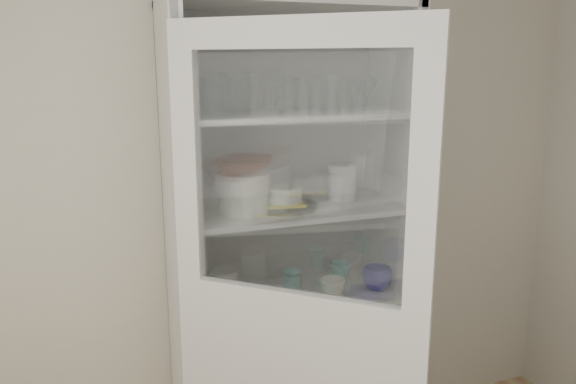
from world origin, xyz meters
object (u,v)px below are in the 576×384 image
object	(u,v)px
mug_teal	(340,272)
measuring_cups	(251,300)
mug_blue	(377,278)
tin_box	(355,356)
goblet_0	(222,91)
teal_jar	(292,281)
white_canister	(225,284)
pantry_cabinet	(283,272)
plate_stack_front	(243,201)
yellow_trivet	(284,203)
goblet_3	(369,91)
cream_bowl	(243,181)
cream_dish	(279,371)
terracotta_bowl	(242,165)
white_ramekin	(284,194)
cupboard_door	(296,353)
glass_platter	(284,206)
mug_white	(332,290)
grey_bowl_stack	(342,182)
goblet_1	(294,92)
plate_stack_back	(228,198)
goblet_2	(277,89)

from	to	relation	value
mug_teal	measuring_cups	size ratio (longest dim) A/B	0.98
mug_blue	tin_box	xyz separation A→B (m)	(-0.06, 0.09, -0.42)
goblet_0	mug_teal	bearing A→B (deg)	-4.00
mug_blue	mug_teal	bearing A→B (deg)	154.48
mug_teal	teal_jar	distance (m)	0.26
white_canister	teal_jar	bearing A→B (deg)	-3.76
pantry_cabinet	goblet_0	world-z (taller)	pantry_cabinet
plate_stack_front	mug_teal	bearing A→B (deg)	9.66
yellow_trivet	goblet_3	bearing A→B (deg)	11.73
tin_box	measuring_cups	bearing A→B (deg)	-174.41
goblet_0	cream_bowl	xyz separation A→B (m)	(0.05, -0.12, -0.36)
white_canister	cream_dish	xyz separation A→B (m)	(0.23, -0.05, -0.43)
terracotta_bowl	white_ramekin	world-z (taller)	terracotta_bowl
cream_dish	cupboard_door	bearing A→B (deg)	-102.36
glass_platter	white_canister	xyz separation A→B (m)	(-0.25, 0.06, -0.34)
yellow_trivet	mug_white	xyz separation A→B (m)	(0.17, -0.13, -0.37)
teal_jar	terracotta_bowl	bearing A→B (deg)	-167.82
cupboard_door	yellow_trivet	size ratio (longest dim) A/B	12.64
glass_platter	grey_bowl_stack	world-z (taller)	grey_bowl_stack
measuring_cups	white_canister	xyz separation A→B (m)	(-0.09, 0.09, 0.05)
glass_platter	cream_dish	xyz separation A→B (m)	(-0.03, 0.00, -0.77)
goblet_1	plate_stack_front	xyz separation A→B (m)	(-0.27, -0.13, -0.43)
mug_blue	mug_white	distance (m)	0.25
measuring_cups	tin_box	bearing A→B (deg)	5.59
cream_bowl	glass_platter	xyz separation A→B (m)	(0.18, 0.01, -0.12)
goblet_1	mug_white	size ratio (longest dim) A/B	1.38
grey_bowl_stack	white_canister	world-z (taller)	grey_bowl_stack
white_ramekin	mug_blue	world-z (taller)	white_ramekin
cream_dish	mug_teal	bearing A→B (deg)	11.53
cupboard_door	goblet_0	distance (m)	1.07
goblet_0	plate_stack_back	distance (m)	0.45
mug_teal	white_canister	xyz separation A→B (m)	(-0.56, -0.01, 0.02)
goblet_3	mug_teal	bearing A→B (deg)	-171.35
cupboard_door	plate_stack_front	size ratio (longest dim) A/B	9.71
pantry_cabinet	grey_bowl_stack	bearing A→B (deg)	-6.01
cream_bowl	white_ramekin	distance (m)	0.20
goblet_2	teal_jar	xyz separation A→B (m)	(0.05, -0.06, -0.84)
pantry_cabinet	white_canister	bearing A→B (deg)	-175.04
cream_bowl	mug_teal	distance (m)	0.69
cupboard_door	mug_blue	world-z (taller)	cupboard_door
goblet_3	teal_jar	bearing A→B (deg)	-172.24
cream_bowl	cream_dish	xyz separation A→B (m)	(0.16, 0.02, -0.89)
goblet_3	cream_bowl	size ratio (longest dim) A/B	0.68
mug_white	white_canister	distance (m)	0.46
goblet_3	white_ramekin	size ratio (longest dim) A/B	1.00
white_canister	grey_bowl_stack	bearing A→B (deg)	-0.45
terracotta_bowl	tin_box	distance (m)	1.11
terracotta_bowl	plate_stack_back	bearing A→B (deg)	102.88
mug_white	pantry_cabinet	bearing A→B (deg)	102.32
goblet_0	mug_white	world-z (taller)	goblet_0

